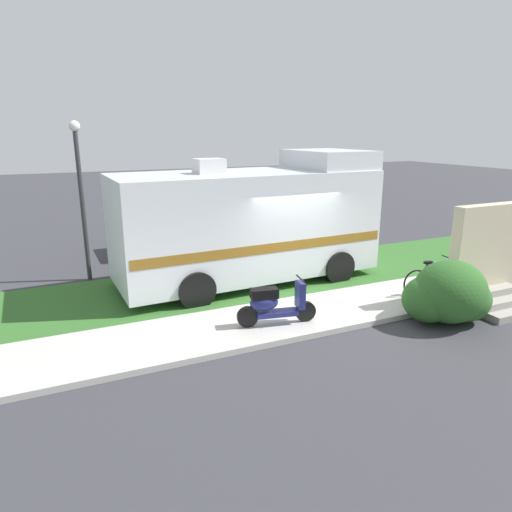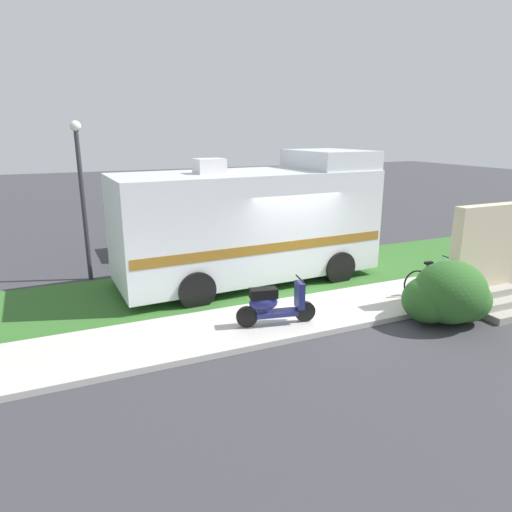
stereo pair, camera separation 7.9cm
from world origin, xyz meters
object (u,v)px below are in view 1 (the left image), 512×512
Objects in this scene: scooter at (274,304)px; bottle_green at (472,283)px; motorhome_rv at (251,222)px; street_lamp_post at (81,186)px; pickup_truck_near at (202,223)px; bicycle at (433,279)px.

bottle_green is at bearing -0.06° from scooter.
street_lamp_post reaches higher than motorhome_rv.
street_lamp_post is at bearing 150.31° from bottle_green.
bicycle is at bearing -62.40° from pickup_truck_near.
bottle_green is 10.53m from street_lamp_post.
motorhome_rv is 1.37× the size of pickup_truck_near.
motorhome_rv is at bearing 74.85° from scooter.
bicycle is (4.39, 0.07, -0.08)m from scooter.
bicycle is 0.33× the size of pickup_truck_near.
street_lamp_post is (-8.92, 5.08, 2.36)m from bottle_green.
motorhome_rv is 4.16× the size of bicycle.
motorhome_rv is 4.60m from street_lamp_post.
bicycle is at bearing -40.45° from motorhome_rv.
pickup_truck_near is at bearing 91.67° from motorhome_rv.
motorhome_rv is 4.06m from pickup_truck_near.
pickup_truck_near is (-3.67, 7.02, 0.44)m from bicycle.
motorhome_rv reaches higher than bottle_green.
scooter is 7.13m from pickup_truck_near.
scooter is at bearing -105.15° from motorhome_rv.
bicycle is 6.47× the size of bottle_green.
street_lamp_post reaches higher than scooter.
bottle_green is at bearing -3.17° from bicycle.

